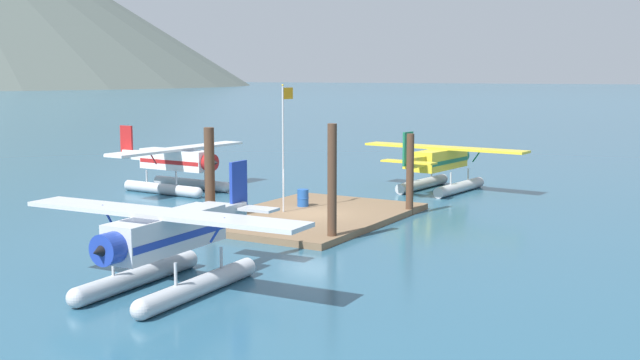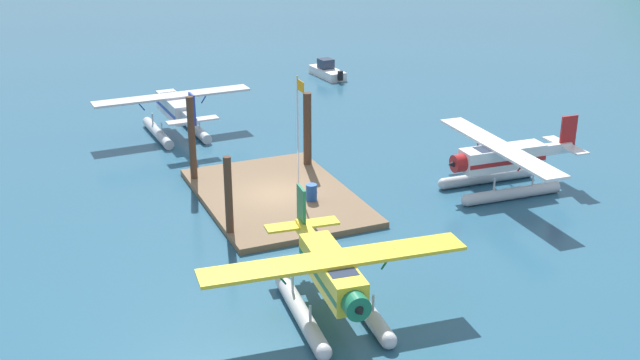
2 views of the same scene
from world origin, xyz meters
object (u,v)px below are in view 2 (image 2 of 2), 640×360
object	(u,v)px
flagpole	(299,120)
fuel_drum	(311,192)
seaplane_silver_port_aft	(175,112)
boat_white_open_west	(327,71)
seaplane_yellow_stbd_aft	(332,280)
seaplane_white_bow_right	(501,164)

from	to	relation	value
flagpole	fuel_drum	distance (m)	3.84
seaplane_silver_port_aft	boat_white_open_west	distance (m)	19.13
seaplane_yellow_stbd_aft	seaplane_silver_port_aft	size ratio (longest dim) A/B	1.00
flagpole	fuel_drum	size ratio (longest dim) A/B	7.10
fuel_drum	boat_white_open_west	xyz separation A→B (m)	(-25.43, 11.99, -0.25)
fuel_drum	seaplane_silver_port_aft	world-z (taller)	seaplane_silver_port_aft
seaplane_white_bow_right	boat_white_open_west	bearing A→B (deg)	176.39
fuel_drum	seaplane_white_bow_right	world-z (taller)	seaplane_white_bow_right
fuel_drum	seaplane_silver_port_aft	distance (m)	15.04
boat_white_open_west	seaplane_white_bow_right	bearing A→B (deg)	-3.61
fuel_drum	seaplane_yellow_stbd_aft	world-z (taller)	seaplane_yellow_stbd_aft
flagpole	seaplane_white_bow_right	bearing A→B (deg)	69.27
seaplane_white_bow_right	boat_white_open_west	world-z (taller)	seaplane_white_bow_right
flagpole	seaplane_yellow_stbd_aft	distance (m)	12.91
seaplane_yellow_stbd_aft	flagpole	bearing A→B (deg)	164.09
seaplane_white_bow_right	seaplane_silver_port_aft	xyz separation A→B (m)	(-16.71, -13.96, 0.00)
fuel_drum	boat_white_open_west	bearing A→B (deg)	154.76
flagpole	seaplane_silver_port_aft	size ratio (longest dim) A/B	0.60
fuel_drum	seaplane_silver_port_aft	size ratio (longest dim) A/B	0.08
fuel_drum	seaplane_white_bow_right	size ratio (longest dim) A/B	0.08
flagpole	seaplane_white_bow_right	distance (m)	11.26
seaplane_silver_port_aft	flagpole	bearing A→B (deg)	16.13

